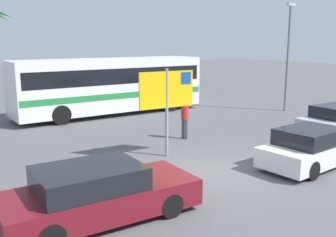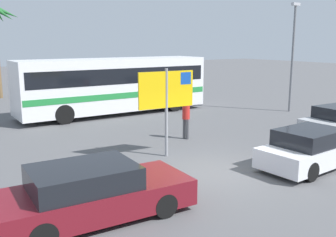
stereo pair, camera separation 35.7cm
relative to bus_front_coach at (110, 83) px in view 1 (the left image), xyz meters
The scene contains 7 objects.
ground 11.39m from the bus_front_coach, 98.22° to the right, with size 120.00×120.00×0.00m, color #565659.
bus_front_coach is the anchor object (origin of this frame).
ferry_sign 8.95m from the bus_front_coach, 103.18° to the right, with size 2.20×0.17×3.20m.
car_white 12.53m from the bus_front_coach, 84.18° to the right, with size 4.17×1.97×1.32m.
car_maroon 13.58m from the bus_front_coach, 117.76° to the right, with size 4.66×2.06×1.32m.
pedestrian_near_sign 7.06m from the bus_front_coach, 89.99° to the right, with size 0.32×0.32×1.81m.
lamp_post_left_side 10.55m from the bus_front_coach, 28.91° to the right, with size 0.56×0.20×6.29m.
Camera 1 is at (-8.17, -8.74, 4.13)m, focal length 41.15 mm.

